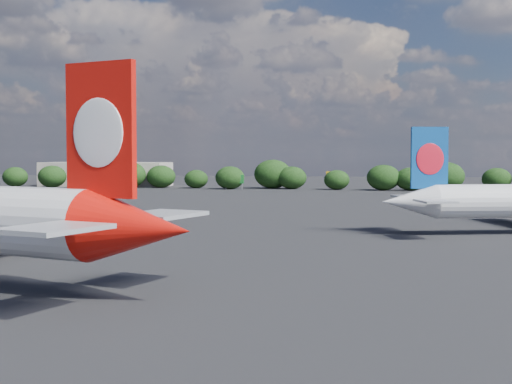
# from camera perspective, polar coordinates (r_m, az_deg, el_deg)

# --- Properties ---
(ground) EXTENTS (500.00, 500.00, 0.00)m
(ground) POSITION_cam_1_polar(r_m,az_deg,el_deg) (99.47, -4.58, -3.10)
(ground) COLOR black
(ground) RESTS_ON ground
(terminal_building) EXTENTS (42.00, 16.00, 8.00)m
(terminal_building) POSITION_cam_1_polar(r_m,az_deg,el_deg) (244.80, -11.89, 1.40)
(terminal_building) COLOR gray
(terminal_building) RESTS_ON ground
(highway_sign) EXTENTS (6.00, 0.30, 4.50)m
(highway_sign) POSITION_cam_1_polar(r_m,az_deg,el_deg) (216.21, -1.77, 1.03)
(highway_sign) COLOR #136321
(highway_sign) RESTS_ON ground
(billboard_yellow) EXTENTS (5.00, 0.30, 5.50)m
(billboard_yellow) POSITION_cam_1_polar(r_m,az_deg,el_deg) (218.40, 6.28, 1.23)
(billboard_yellow) COLOR gold
(billboard_yellow) RESTS_ON ground
(horizon_treeline) EXTENTS (207.87, 15.64, 9.24)m
(horizon_treeline) POSITION_cam_1_polar(r_m,az_deg,el_deg) (216.94, 7.96, 1.24)
(horizon_treeline) COLOR black
(horizon_treeline) RESTS_ON ground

